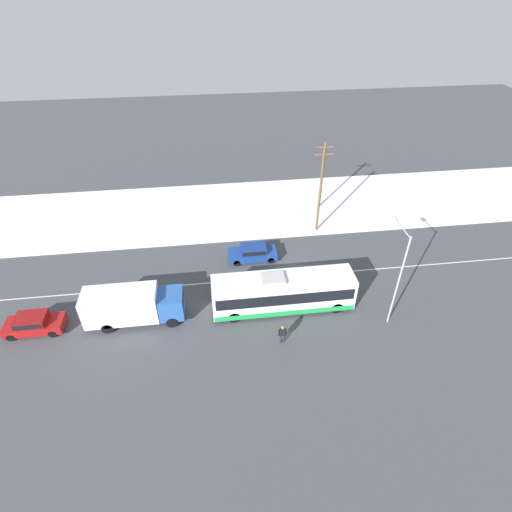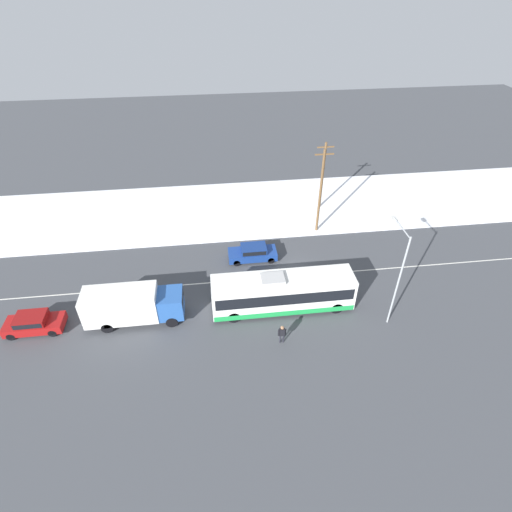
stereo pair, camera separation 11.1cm
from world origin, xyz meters
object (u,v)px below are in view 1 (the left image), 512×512
Objects in this scene: utility_pole_snowlot at (322,175)px; utility_pole_roadside at (320,191)px; streetlamp at (398,266)px; parked_car_near_truck at (33,323)px; city_bus at (283,292)px; pedestrian_at_stop at (282,333)px; sedan_car at (253,252)px; box_truck at (132,305)px.

utility_pole_roadside is at bearing -107.90° from utility_pole_snowlot.
parked_car_near_truck is at bearing 175.92° from streetlamp.
utility_pole_roadside reaches higher than city_bus.
parked_car_near_truck is at bearing -156.21° from utility_pole_roadside.
pedestrian_at_stop is at bearing -10.86° from parked_car_near_truck.
sedan_car is 13.53m from streetlamp.
utility_pole_snowlot is (8.62, 8.71, 3.19)m from sedan_car.
sedan_car is at bearing -134.69° from utility_pole_snowlot.
box_truck reaches higher than sedan_car.
box_truck is 24.31m from utility_pole_snowlot.
city_bus reaches higher than parked_car_near_truck.
box_truck is 1.66× the size of sedan_car.
city_bus is at bearing -114.58° from utility_pole_snowlot.
utility_pole_snowlot is at bearing 30.76° from parked_car_near_truck.
city_bus is at bearing 165.34° from streetlamp.
utility_pole_snowlot is (7.03, 15.37, 2.42)m from city_bus.
streetlamp is at bearing -4.08° from parked_car_near_truck.
pedestrian_at_stop is 16.02m from utility_pole_roadside.
city_bus is at bearing 0.03° from box_truck.
sedan_car is 0.59× the size of utility_pole_snowlot.
utility_pole_roadside is at bearing 23.79° from parked_car_near_truck.
pedestrian_at_stop is 20.74m from utility_pole_snowlot.
pedestrian_at_stop is (18.34, -3.52, 0.23)m from parked_car_near_truck.
box_truck is at bearing 1.01° from parked_car_near_truck.
utility_pole_snowlot reaches higher than parked_car_near_truck.
utility_pole_snowlot is at bearing 65.42° from city_bus.
streetlamp is at bearing -87.28° from utility_pole_snowlot.
sedan_car is (-1.59, 6.65, -0.77)m from city_bus.
utility_pole_roadside reaches higher than streetlamp.
city_bus is 1.26× the size of utility_pole_roadside.
sedan_car is 1.05× the size of parked_car_near_truck.
parked_car_near_truck is at bearing 169.14° from pedestrian_at_stop.
city_bus is 3.76m from pedestrian_at_stop.
box_truck is 0.84× the size of utility_pole_roadside.
parked_car_near_truck is 0.56× the size of utility_pole_snowlot.
parked_car_near_truck is 27.08m from utility_pole_roadside.
utility_pole_roadside is (17.18, 10.68, 2.97)m from box_truck.
utility_pole_snowlot is at bearing -134.69° from sedan_car.
sedan_car is 10.35m from pedestrian_at_stop.
utility_pole_roadside is (-2.34, 12.73, -0.44)m from streetlamp.
utility_pole_snowlot is at bearing 39.44° from box_truck.
city_bus is at bearing 103.44° from sedan_car.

